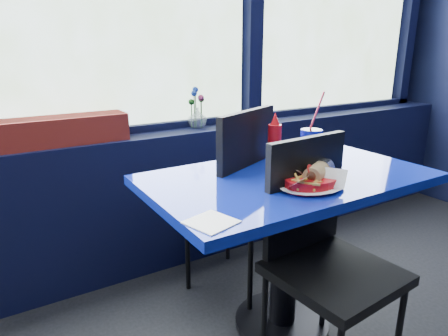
{
  "coord_description": "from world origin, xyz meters",
  "views": [
    {
      "loc": [
        -0.77,
        0.78,
        1.27
      ],
      "look_at": [
        -0.03,
        1.98,
        0.84
      ],
      "focal_mm": 32.0,
      "sensor_mm": 36.0,
      "label": 1
    }
  ],
  "objects_px": {
    "near_table": "(287,214)",
    "flower_vase": "(197,115)",
    "soda_cup": "(311,145)",
    "chair_near_back": "(241,192)",
    "food_basket": "(312,179)",
    "ketchup_bottle": "(274,141)",
    "chair_near_front": "(322,244)",
    "planter_box": "(56,131)"
  },
  "relations": [
    {
      "from": "near_table",
      "to": "flower_vase",
      "type": "xyz_separation_m",
      "value": [
        0.03,
        0.88,
        0.31
      ]
    },
    {
      "from": "soda_cup",
      "to": "chair_near_back",
      "type": "bearing_deg",
      "value": 133.23
    },
    {
      "from": "flower_vase",
      "to": "food_basket",
      "type": "relative_size",
      "value": 0.96
    },
    {
      "from": "food_basket",
      "to": "chair_near_back",
      "type": "bearing_deg",
      "value": 87.39
    },
    {
      "from": "ketchup_bottle",
      "to": "near_table",
      "type": "bearing_deg",
      "value": -108.75
    },
    {
      "from": "soda_cup",
      "to": "chair_near_front",
      "type": "bearing_deg",
      "value": -124.62
    },
    {
      "from": "near_table",
      "to": "chair_near_front",
      "type": "xyz_separation_m",
      "value": [
        -0.03,
        -0.24,
        -0.03
      ]
    },
    {
      "from": "ketchup_bottle",
      "to": "soda_cup",
      "type": "bearing_deg",
      "value": -35.04
    },
    {
      "from": "flower_vase",
      "to": "chair_near_front",
      "type": "bearing_deg",
      "value": -92.96
    },
    {
      "from": "flower_vase",
      "to": "soda_cup",
      "type": "relative_size",
      "value": 0.73
    },
    {
      "from": "soda_cup",
      "to": "food_basket",
      "type": "bearing_deg",
      "value": -131.75
    },
    {
      "from": "chair_near_back",
      "to": "ketchup_bottle",
      "type": "height_order",
      "value": "chair_near_back"
    },
    {
      "from": "food_basket",
      "to": "planter_box",
      "type": "bearing_deg",
      "value": 123.8
    },
    {
      "from": "ketchup_bottle",
      "to": "food_basket",
      "type": "bearing_deg",
      "value": -104.83
    },
    {
      "from": "planter_box",
      "to": "food_basket",
      "type": "bearing_deg",
      "value": -55.02
    },
    {
      "from": "food_basket",
      "to": "near_table",
      "type": "bearing_deg",
      "value": 77.69
    },
    {
      "from": "planter_box",
      "to": "flower_vase",
      "type": "bearing_deg",
      "value": 1.02
    },
    {
      "from": "near_table",
      "to": "flower_vase",
      "type": "bearing_deg",
      "value": 88.01
    },
    {
      "from": "near_table",
      "to": "food_basket",
      "type": "distance_m",
      "value": 0.28
    },
    {
      "from": "chair_near_back",
      "to": "ketchup_bottle",
      "type": "relative_size",
      "value": 4.26
    },
    {
      "from": "planter_box",
      "to": "soda_cup",
      "type": "height_order",
      "value": "soda_cup"
    },
    {
      "from": "planter_box",
      "to": "flower_vase",
      "type": "relative_size",
      "value": 2.85
    },
    {
      "from": "chair_near_front",
      "to": "planter_box",
      "type": "height_order",
      "value": "planter_box"
    },
    {
      "from": "chair_near_front",
      "to": "food_basket",
      "type": "height_order",
      "value": "chair_near_front"
    },
    {
      "from": "chair_near_back",
      "to": "food_basket",
      "type": "bearing_deg",
      "value": 64.86
    },
    {
      "from": "chair_near_front",
      "to": "ketchup_bottle",
      "type": "bearing_deg",
      "value": 73.86
    },
    {
      "from": "ketchup_bottle",
      "to": "soda_cup",
      "type": "height_order",
      "value": "soda_cup"
    },
    {
      "from": "flower_vase",
      "to": "planter_box",
      "type": "bearing_deg",
      "value": -178.44
    },
    {
      "from": "flower_vase",
      "to": "ketchup_bottle",
      "type": "height_order",
      "value": "flower_vase"
    },
    {
      "from": "flower_vase",
      "to": "soda_cup",
      "type": "distance_m",
      "value": 0.81
    },
    {
      "from": "near_table",
      "to": "chair_near_back",
      "type": "xyz_separation_m",
      "value": [
        -0.02,
        0.32,
        0.01
      ]
    },
    {
      "from": "planter_box",
      "to": "food_basket",
      "type": "distance_m",
      "value": 1.27
    },
    {
      "from": "food_basket",
      "to": "ketchup_bottle",
      "type": "xyz_separation_m",
      "value": [
        0.09,
        0.35,
        0.07
      ]
    },
    {
      "from": "near_table",
      "to": "flower_vase",
      "type": "relative_size",
      "value": 4.98
    },
    {
      "from": "ketchup_bottle",
      "to": "soda_cup",
      "type": "distance_m",
      "value": 0.17
    },
    {
      "from": "planter_box",
      "to": "ketchup_bottle",
      "type": "bearing_deg",
      "value": -39.82
    },
    {
      "from": "chair_near_back",
      "to": "flower_vase",
      "type": "height_order",
      "value": "flower_vase"
    },
    {
      "from": "planter_box",
      "to": "ketchup_bottle",
      "type": "height_order",
      "value": "ketchup_bottle"
    },
    {
      "from": "chair_near_back",
      "to": "flower_vase",
      "type": "bearing_deg",
      "value": -119.89
    },
    {
      "from": "food_basket",
      "to": "soda_cup",
      "type": "distance_m",
      "value": 0.35
    },
    {
      "from": "chair_near_front",
      "to": "soda_cup",
      "type": "distance_m",
      "value": 0.49
    },
    {
      "from": "food_basket",
      "to": "ketchup_bottle",
      "type": "distance_m",
      "value": 0.37
    }
  ]
}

